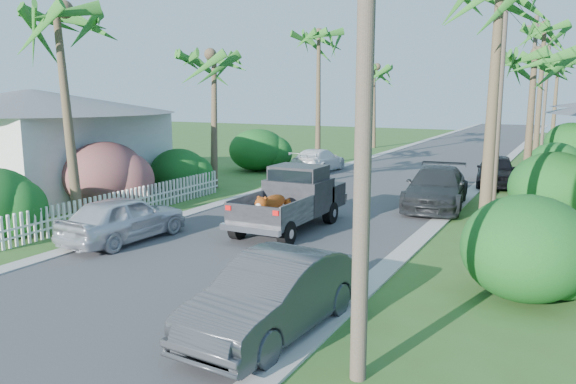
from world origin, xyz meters
The scene contains 30 objects.
ground centered at (0.00, 0.00, 0.00)m, with size 120.00×120.00×0.00m, color #375921.
road centered at (0.00, 25.00, 0.01)m, with size 8.00×100.00×0.02m, color #38383A.
curb_left centered at (-4.30, 25.00, 0.03)m, with size 0.60×100.00×0.06m, color #A5A39E.
curb_right centered at (4.30, 25.00, 0.03)m, with size 0.60×100.00×0.06m, color #A5A39E.
pickup_truck centered at (0.16, 6.58, 1.01)m, with size 1.98×5.12×2.06m.
parked_car_rn centered at (3.60, -1.10, 0.73)m, with size 1.55×4.44×1.46m, color #34363A.
parked_car_rm centered at (3.60, 12.09, 0.78)m, with size 2.17×5.34×1.55m, color #27292B.
parked_car_rf centered at (4.99, 18.61, 0.75)m, with size 1.76×4.38×1.49m, color black.
parked_car_ln centered at (-3.60, 2.56, 0.71)m, with size 1.68×4.17×1.42m, color silver.
parked_car_lf centered at (-4.62, 19.06, 0.66)m, with size 1.84×4.54×1.32m, color white.
palm_l_a centered at (-6.20, 3.00, 6.93)m, with size 4.40×4.40×8.20m.
palm_l_b centered at (-6.80, 12.00, 6.15)m, with size 4.40×4.40×7.40m.
palm_l_c centered at (-6.00, 22.00, 7.91)m, with size 4.40×4.40×9.20m.
palm_l_d centered at (-6.50, 34.00, 6.44)m, with size 4.40×4.40×7.70m.
palm_r_b centered at (6.60, 15.00, 5.95)m, with size 4.40×4.40×7.20m.
palm_r_c centered at (6.20, 26.00, 8.11)m, with size 4.40×4.40×9.40m.
palm_r_d centered at (6.50, 40.00, 6.74)m, with size 4.40×4.40×8.00m.
shrub_l_b centered at (-7.80, 6.00, 1.30)m, with size 3.00×3.30×2.60m, color #C31B5D.
shrub_l_c centered at (-7.40, 10.00, 1.00)m, with size 2.40×2.64×2.00m, color #134219.
shrub_l_d centered at (-8.00, 18.00, 1.20)m, with size 3.20×3.52×2.40m, color #134219.
shrub_r_a centered at (7.60, 3.00, 1.15)m, with size 2.80×3.08×2.30m, color #134219.
shrub_r_b centered at (7.80, 11.00, 1.25)m, with size 3.00×3.30×2.50m, color #134219.
shrub_r_c centered at (7.50, 20.00, 1.05)m, with size 2.60×2.86×2.10m, color #134219.
shrub_r_d centered at (8.00, 30.00, 1.30)m, with size 3.20×3.52×2.60m, color #134219.
picket_fence centered at (-6.00, 5.50, 0.50)m, with size 0.10×11.00×1.00m, color white.
house_left centered at (-13.00, 7.00, 2.12)m, with size 9.00×8.00×4.60m.
utility_pole_a centered at (5.60, -2.00, 4.60)m, with size 1.60×0.26×9.00m.
utility_pole_b centered at (5.60, 13.00, 4.60)m, with size 1.60×0.26×9.00m.
utility_pole_c centered at (5.60, 28.00, 4.60)m, with size 1.60×0.26×9.00m.
utility_pole_d centered at (5.60, 43.00, 4.60)m, with size 1.60×0.26×9.00m.
Camera 1 is at (8.41, -9.82, 4.47)m, focal length 35.00 mm.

